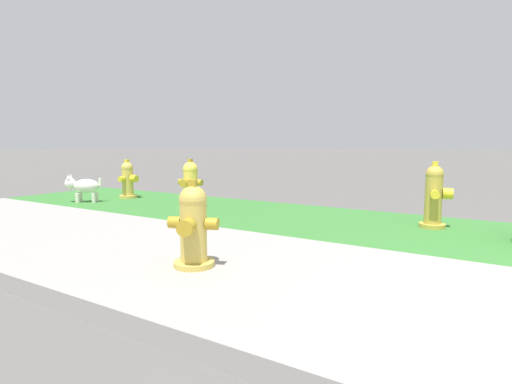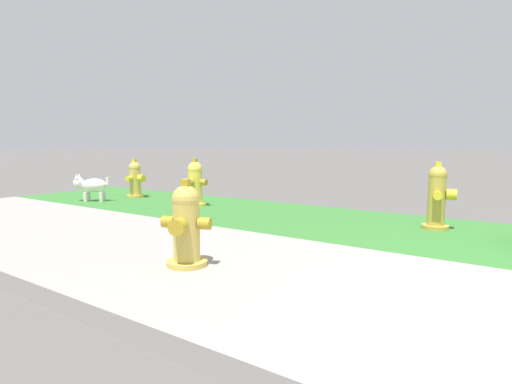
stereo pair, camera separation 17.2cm
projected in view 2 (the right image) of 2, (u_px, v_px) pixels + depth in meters
The scene contains 5 objects.
fire_hydrant_at_driveway at pixel (186, 226), 2.96m from camera, with size 0.38×0.36×0.66m.
fire_hydrant_mid_block at pixel (195, 184), 5.87m from camera, with size 0.39×0.37×0.70m.
fire_hydrant_far_end at pixel (135, 179), 6.81m from camera, with size 0.34×0.37×0.66m.
fire_hydrant_by_grass_verge at pixel (437, 197), 4.26m from camera, with size 0.34×0.37×0.73m.
small_white_dog at pixel (91, 185), 6.35m from camera, with size 0.51×0.42×0.45m.
Camera 2 is at (-1.76, -2.32, 0.92)m, focal length 28.00 mm.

